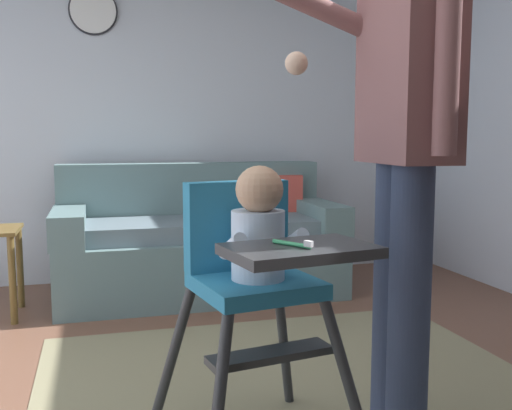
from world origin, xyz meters
TOP-DOWN VIEW (x-y plane):
  - wall_far at (0.00, 2.46)m, footprint 4.86×0.06m
  - couch at (0.02, 1.94)m, footprint 1.84×0.86m
  - high_chair at (-0.15, -0.12)m, footprint 0.69×0.79m
  - adult_standing at (0.36, -0.14)m, footprint 0.51×0.51m
  - wall_clock at (-0.61, 2.42)m, footprint 0.33×0.04m

SIDE VIEW (x-z plane):
  - couch at x=0.02m, z-range -0.10..0.76m
  - high_chair at x=-0.15m, z-range 0.18..1.14m
  - adult_standing at x=0.36m, z-range 0.12..1.90m
  - wall_far at x=0.00m, z-range 0.00..2.66m
  - wall_clock at x=-0.61m, z-range 1.74..2.08m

